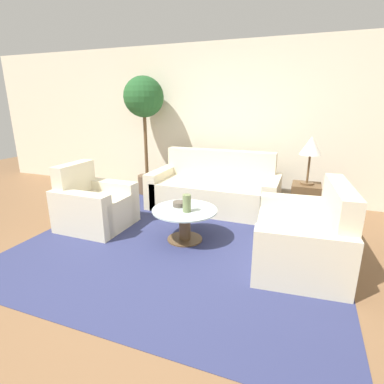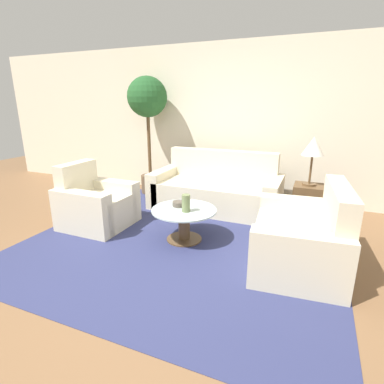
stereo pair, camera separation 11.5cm
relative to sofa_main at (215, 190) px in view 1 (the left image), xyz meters
name	(u,v)px [view 1 (the left image)]	position (x,y,z in m)	size (l,w,h in m)	color
ground_plane	(146,266)	(-0.13, -2.02, -0.28)	(14.00, 14.00, 0.00)	brown
wall_back	(221,122)	(-0.13, 0.74, 1.02)	(10.00, 0.06, 2.60)	beige
rug	(185,239)	(0.01, -1.30, -0.28)	(3.63, 3.42, 0.01)	navy
sofa_main	(215,190)	(0.00, 0.00, 0.00)	(2.00, 0.91, 0.89)	beige
armchair	(93,206)	(-1.32, -1.33, 0.00)	(0.84, 0.83, 0.86)	beige
loveseat	(306,238)	(1.40, -1.36, 0.00)	(0.97, 1.31, 0.87)	beige
coffee_table	(185,220)	(0.01, -1.30, -0.02)	(0.79, 0.79, 0.40)	brown
side_table	(305,203)	(1.36, -0.13, -0.01)	(0.38, 0.38, 0.55)	brown
table_lamp	(311,147)	(1.36, -0.13, 0.77)	(0.29, 0.29, 0.66)	brown
potted_plant	(144,107)	(-1.40, 0.31, 1.27)	(0.69, 0.69, 2.07)	brown
vase	(187,203)	(0.06, -1.36, 0.22)	(0.10, 0.10, 0.21)	#6B7A4C
bowl	(179,204)	(-0.09, -1.22, 0.15)	(0.16, 0.16, 0.06)	brown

